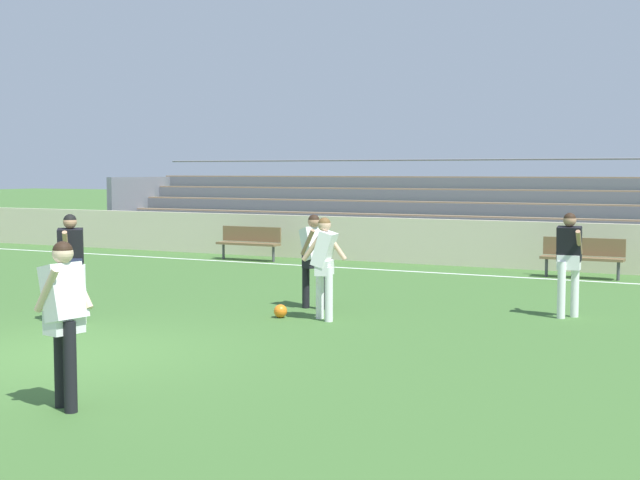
# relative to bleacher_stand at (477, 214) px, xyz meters

# --- Properties ---
(ground_plane) EXTENTS (160.00, 160.00, 0.00)m
(ground_plane) POSITION_rel_bleacher_stand_xyz_m (-0.86, -15.56, -1.19)
(ground_plane) COLOR #3D662D
(field_line_sideline) EXTENTS (44.00, 0.12, 0.01)m
(field_line_sideline) POSITION_rel_bleacher_stand_xyz_m (-0.86, -4.60, -1.18)
(field_line_sideline) COLOR white
(field_line_sideline) RESTS_ON ground
(sideline_wall) EXTENTS (48.00, 0.16, 1.17)m
(sideline_wall) POSITION_rel_bleacher_stand_xyz_m (-0.86, -2.88, -0.60)
(sideline_wall) COLOR beige
(sideline_wall) RESTS_ON ground
(bleacher_stand) EXTENTS (23.76, 3.67, 2.76)m
(bleacher_stand) POSITION_rel_bleacher_stand_xyz_m (0.00, 0.00, 0.00)
(bleacher_stand) COLOR #897051
(bleacher_stand) RESTS_ON ground
(bench_centre_sideline) EXTENTS (1.80, 0.40, 0.90)m
(bench_centre_sideline) POSITION_rel_bleacher_stand_xyz_m (3.70, -4.11, -0.64)
(bench_centre_sideline) COLOR brown
(bench_centre_sideline) RESTS_ON ground
(bench_far_left) EXTENTS (1.80, 0.40, 0.90)m
(bench_far_left) POSITION_rel_bleacher_stand_xyz_m (-4.99, -4.11, -0.64)
(bench_far_left) COLOR brown
(bench_far_left) RESTS_ON ground
(player_white_overlapping) EXTENTS (0.63, 0.46, 1.66)m
(player_white_overlapping) POSITION_rel_bleacher_stand_xyz_m (1.05, -11.67, -0.20)
(player_white_overlapping) COLOR white
(player_white_overlapping) RESTS_ON ground
(player_white_challenging) EXTENTS (0.51, 0.64, 1.64)m
(player_white_challenging) POSITION_rel_bleacher_stand_xyz_m (0.36, -10.70, -0.21)
(player_white_challenging) COLOR black
(player_white_challenging) RESTS_ON ground
(player_white_on_ball) EXTENTS (0.45, 0.52, 1.70)m
(player_white_on_ball) POSITION_rel_bleacher_stand_xyz_m (1.14, -17.62, -0.17)
(player_white_on_ball) COLOR black
(player_white_on_ball) RESTS_ON ground
(player_dark_trailing_run) EXTENTS (0.48, 0.72, 1.72)m
(player_dark_trailing_run) POSITION_rel_bleacher_stand_xyz_m (-2.32, -13.78, -0.15)
(player_dark_trailing_run) COLOR white
(player_dark_trailing_run) RESTS_ON ground
(player_dark_wide_left) EXTENTS (0.45, 0.62, 1.72)m
(player_dark_wide_left) POSITION_rel_bleacher_stand_xyz_m (4.50, -9.65, -0.16)
(player_dark_wide_left) COLOR white
(player_dark_wide_left) RESTS_ON ground
(soccer_ball) EXTENTS (0.22, 0.22, 0.22)m
(soccer_ball) POSITION_rel_bleacher_stand_xyz_m (0.31, -11.79, -1.08)
(soccer_ball) COLOR orange
(soccer_ball) RESTS_ON ground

